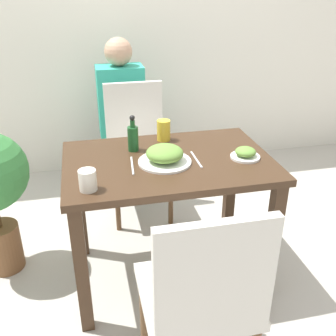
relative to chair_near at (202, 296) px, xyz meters
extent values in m
plane|color=#B7B2A8|center=(0.04, 0.73, -0.52)|extent=(16.00, 16.00, 0.00)
cube|color=white|center=(0.04, 2.28, 0.78)|extent=(8.00, 0.05, 2.60)
cube|color=#3D2819|center=(0.04, 0.73, 0.19)|extent=(1.04, 0.69, 0.04)
cube|color=#3D2819|center=(-0.43, 0.43, -0.17)|extent=(0.06, 0.06, 0.69)
cube|color=#3D2819|center=(0.51, 0.43, -0.17)|extent=(0.06, 0.06, 0.69)
cube|color=#3D2819|center=(-0.43, 1.03, -0.17)|extent=(0.06, 0.06, 0.69)
cube|color=#3D2819|center=(0.51, 1.03, -0.17)|extent=(0.06, 0.06, 0.69)
cube|color=silver|center=(0.00, 0.08, -0.07)|extent=(0.42, 0.42, 0.04)
cube|color=silver|center=(0.00, -0.11, 0.17)|extent=(0.40, 0.04, 0.44)
cylinder|color=brown|center=(0.18, 0.26, -0.30)|extent=(0.03, 0.03, 0.43)
cylinder|color=brown|center=(-0.18, 0.26, -0.30)|extent=(0.03, 0.03, 0.43)
cube|color=silver|center=(-0.01, 1.41, -0.07)|extent=(0.42, 0.42, 0.04)
cube|color=silver|center=(-0.01, 1.60, 0.17)|extent=(0.40, 0.04, 0.44)
cylinder|color=brown|center=(-0.19, 1.23, -0.30)|extent=(0.03, 0.03, 0.43)
cylinder|color=brown|center=(0.17, 1.23, -0.30)|extent=(0.03, 0.03, 0.43)
cylinder|color=brown|center=(-0.19, 1.59, -0.30)|extent=(0.03, 0.03, 0.43)
cylinder|color=brown|center=(0.17, 1.59, -0.30)|extent=(0.03, 0.03, 0.43)
cylinder|color=white|center=(0.01, 0.69, 0.21)|extent=(0.26, 0.26, 0.01)
ellipsoid|color=olive|center=(0.01, 0.69, 0.26)|extent=(0.18, 0.18, 0.08)
cylinder|color=white|center=(0.42, 0.66, 0.21)|extent=(0.15, 0.15, 0.01)
ellipsoid|color=olive|center=(0.42, 0.66, 0.24)|extent=(0.10, 0.10, 0.04)
cylinder|color=silver|center=(-0.36, 0.50, 0.26)|extent=(0.08, 0.08, 0.09)
cylinder|color=gold|center=(0.07, 0.99, 0.27)|extent=(0.07, 0.07, 0.11)
cylinder|color=#194C23|center=(-0.12, 0.88, 0.27)|extent=(0.06, 0.06, 0.13)
cylinder|color=#194C23|center=(-0.12, 0.88, 0.36)|extent=(0.03, 0.03, 0.04)
sphere|color=black|center=(-0.12, 0.88, 0.39)|extent=(0.03, 0.03, 0.03)
cube|color=silver|center=(-0.15, 0.69, 0.21)|extent=(0.03, 0.20, 0.00)
cube|color=silver|center=(0.17, 0.69, 0.21)|extent=(0.01, 0.19, 0.00)
cylinder|color=brown|center=(-0.88, 0.99, -0.38)|extent=(0.20, 0.20, 0.28)
cube|color=#2D3347|center=(-0.07, 1.85, -0.29)|extent=(0.28, 0.20, 0.45)
cube|color=#33B299|center=(-0.07, 1.85, 0.19)|extent=(0.34, 0.22, 0.52)
sphere|color=tan|center=(-0.07, 1.85, 0.55)|extent=(0.20, 0.20, 0.20)
camera|label=1|loc=(-0.35, -1.01, 1.03)|focal=42.00mm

